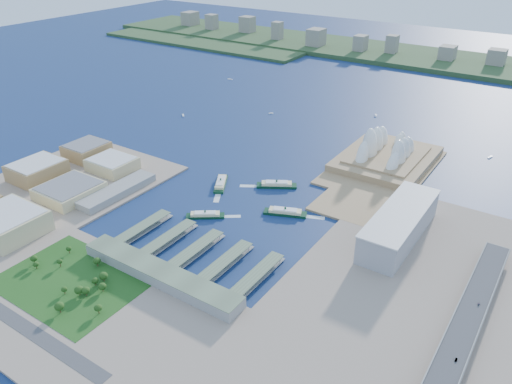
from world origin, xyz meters
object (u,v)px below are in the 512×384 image
Objects in this scene: opera_house at (388,144)px; ferry_c at (205,214)px; ferry_a at (221,182)px; car_b at (456,360)px; ferry_b at (277,183)px; ferry_d at (285,211)px; toaster_building at (399,225)px; car_c at (479,304)px.

ferry_c is (-133.81, -286.60, -27.34)m from opera_house.
ferry_a is 405.11m from car_b.
ferry_b reaches higher than ferry_c.
ferry_d is (119.44, -18.92, 0.02)m from ferry_a.
car_c is at bearing -38.27° from toaster_building.
ferry_a is at bearing -178.99° from toaster_building.
ferry_b is at bearing 17.76° from ferry_d.
car_c reaches higher than ferry_c.
toaster_building is 200.94m from car_b.
opera_house is 3.23× the size of ferry_d.
car_b is at bearing 90.00° from car_c.
ferry_c is 0.88× the size of ferry_d.
car_c is at bearing 90.00° from car_b.
opera_house is 1.16× the size of toaster_building.
ferry_b is at bearing 145.74° from car_b.
ferry_b is 12.83× the size of car_c.
opera_house reaches higher than car_b.
toaster_building is 3.15× the size of ferry_c.
ferry_b is 1.16× the size of ferry_c.
ferry_c is (-32.36, -122.51, -0.76)m from ferry_b.
ferry_a is at bearing 58.89° from ferry_d.
car_b is (199.00, -368.73, -16.44)m from opera_house.
toaster_building reaches higher than ferry_a.
car_b is (109.00, -168.73, -4.94)m from toaster_building.
toaster_building reaches higher than ferry_c.
ferry_d is at bearing -38.71° from ferry_a.
ferry_c is at bearing 0.10° from car_c.
car_b is (370.24, -164.11, 10.33)m from ferry_a.
toaster_building is 2.79× the size of ferry_d.
car_b is 0.97× the size of car_c.
ferry_a is 379.21m from car_c.
toaster_building is 35.73× the size of car_b.
ferry_d reaches higher than ferry_c.
ferry_d is at bearing -103.05° from opera_house.
ferry_a is 1.00× the size of ferry_d.
ferry_b is (69.78, 40.53, 0.18)m from ferry_a.
toaster_building is (90.00, -200.00, -11.50)m from opera_house.
ferry_a is (-261.24, -4.62, -15.26)m from toaster_building.
toaster_building is 2.70× the size of ferry_b.
ferry_b is (-191.45, 35.91, -15.08)m from toaster_building.
ferry_d is 258.66m from car_c.
ferry_a is 12.77× the size of car_b.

